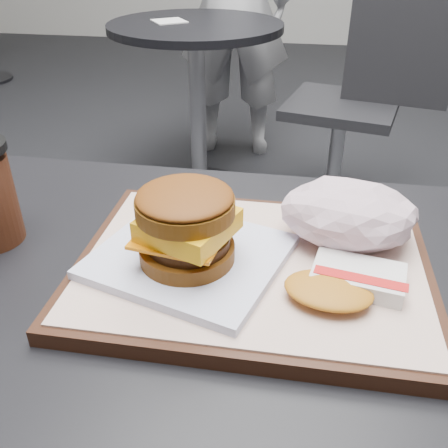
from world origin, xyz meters
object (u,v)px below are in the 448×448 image
hash_brown (345,283)px  neighbor_table (197,73)px  serving_tray (253,268)px  crumpled_wrapper (349,214)px  neighbor_chair (361,95)px  customer_table (195,411)px  breakfast_sandwich (187,233)px

hash_brown → neighbor_table: (-0.51, 1.64, -0.25)m
serving_tray → crumpled_wrapper: crumpled_wrapper is taller
crumpled_wrapper → neighbor_table: (-0.51, 1.55, -0.27)m
hash_brown → neighbor_chair: neighbor_chair is taller
customer_table → serving_tray: serving_tray is taller
serving_tray → hash_brown: 0.10m
customer_table → crumpled_wrapper: bearing=32.9°
serving_tray → crumpled_wrapper: (0.10, 0.06, 0.04)m
customer_table → neighbor_chair: 1.63m
hash_brown → neighbor_table: bearing=107.1°
neighbor_table → breakfast_sandwich: bearing=-78.0°
crumpled_wrapper → neighbor_chair: bearing=84.0°
hash_brown → crumpled_wrapper: (0.01, 0.10, 0.02)m
customer_table → breakfast_sandwich: size_ratio=3.46×
customer_table → serving_tray: bearing=36.3°
breakfast_sandwich → crumpled_wrapper: (0.17, 0.08, -0.01)m
serving_tray → crumpled_wrapper: size_ratio=2.53×
serving_tray → hash_brown: bearing=-20.8°
serving_tray → neighbor_chair: neighbor_chair is taller
customer_table → hash_brown: bearing=3.2°
neighbor_chair → neighbor_table: bearing=175.8°
serving_tray → crumpled_wrapper: 0.12m
crumpled_wrapper → neighbor_table: size_ratio=0.20×
neighbor_chair → serving_tray: bearing=-99.4°
customer_table → neighbor_table: customer_table is taller
serving_tray → neighbor_table: 1.67m
customer_table → neighbor_table: 1.69m
serving_tray → neighbor_table: size_ratio=0.51×
breakfast_sandwich → crumpled_wrapper: size_ratio=1.54×
breakfast_sandwich → neighbor_table: bearing=102.0°
breakfast_sandwich → neighbor_table: breakfast_sandwich is taller
serving_tray → neighbor_table: bearing=104.4°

